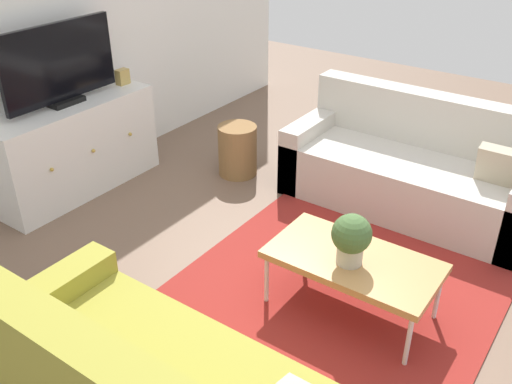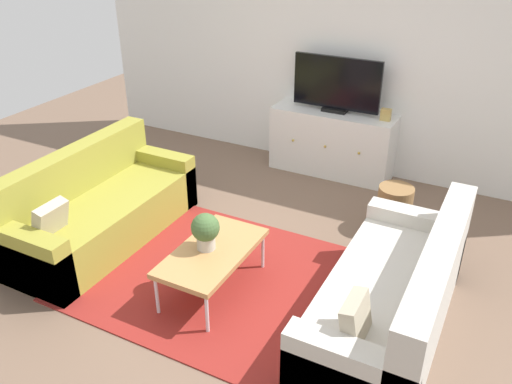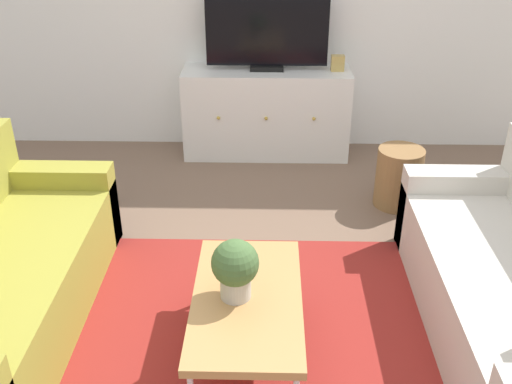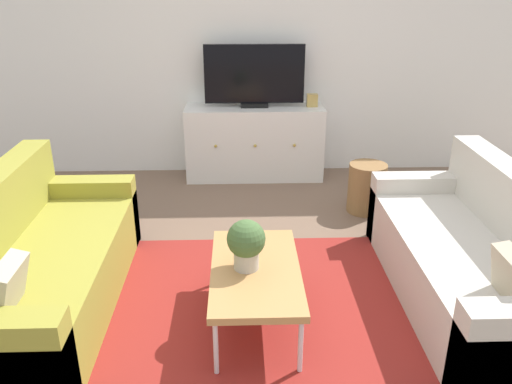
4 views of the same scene
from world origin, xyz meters
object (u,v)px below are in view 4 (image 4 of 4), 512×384
(mantel_clock, at_px, (312,100))
(wicker_basket, at_px, (367,188))
(tv_console, at_px, (254,142))
(flat_screen_tv, at_px, (254,76))
(couch_left_side, at_px, (33,271))
(couch_right_side, at_px, (479,263))
(potted_plant, at_px, (246,242))
(coffee_table, at_px, (256,272))

(mantel_clock, distance_m, wicker_basket, 1.17)
(tv_console, height_order, mantel_clock, mantel_clock)
(tv_console, height_order, wicker_basket, tv_console)
(flat_screen_tv, xyz_separation_m, mantel_clock, (0.59, -0.02, -0.25))
(wicker_basket, bearing_deg, flat_screen_tv, 136.67)
(couch_left_side, bearing_deg, mantel_clock, 48.89)
(couch_right_side, xyz_separation_m, potted_plant, (-1.52, -0.19, 0.28))
(coffee_table, relative_size, potted_plant, 3.19)
(coffee_table, height_order, potted_plant, potted_plant)
(potted_plant, relative_size, flat_screen_tv, 0.31)
(potted_plant, height_order, tv_console, tv_console)
(couch_right_side, relative_size, flat_screen_tv, 1.92)
(couch_right_side, distance_m, wicker_basket, 1.51)
(coffee_table, relative_size, flat_screen_tv, 0.98)
(wicker_basket, bearing_deg, tv_console, 137.29)
(mantel_clock, height_order, wicker_basket, mantel_clock)
(potted_plant, bearing_deg, mantel_clock, 74.31)
(potted_plant, xyz_separation_m, mantel_clock, (0.72, 2.56, 0.26))
(couch_left_side, xyz_separation_m, couch_right_side, (2.87, 0.00, 0.00))
(couch_right_side, height_order, coffee_table, couch_right_side)
(couch_right_side, bearing_deg, mantel_clock, 108.56)
(coffee_table, relative_size, wicker_basket, 2.20)
(couch_left_side, relative_size, flat_screen_tv, 1.92)
(mantel_clock, relative_size, wicker_basket, 0.29)
(couch_right_side, height_order, tv_console, couch_right_side)
(flat_screen_tv, bearing_deg, couch_left_side, -121.73)
(coffee_table, relative_size, tv_console, 0.70)
(couch_left_side, bearing_deg, coffee_table, -7.65)
(mantel_clock, bearing_deg, potted_plant, -105.69)
(couch_right_side, bearing_deg, wicker_basket, 105.19)
(potted_plant, bearing_deg, coffee_table, -3.41)
(mantel_clock, bearing_deg, couch_right_side, -71.44)
(potted_plant, distance_m, mantel_clock, 2.67)
(coffee_table, bearing_deg, mantel_clock, 75.47)
(tv_console, relative_size, wicker_basket, 3.16)
(coffee_table, height_order, wicker_basket, wicker_basket)
(couch_left_side, xyz_separation_m, potted_plant, (1.35, -0.19, 0.28))
(potted_plant, xyz_separation_m, tv_console, (0.13, 2.56, -0.19))
(couch_left_side, bearing_deg, couch_right_side, 0.00)
(couch_right_side, bearing_deg, coffee_table, -172.63)
(tv_console, relative_size, mantel_clock, 10.96)
(potted_plant, height_order, flat_screen_tv, flat_screen_tv)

